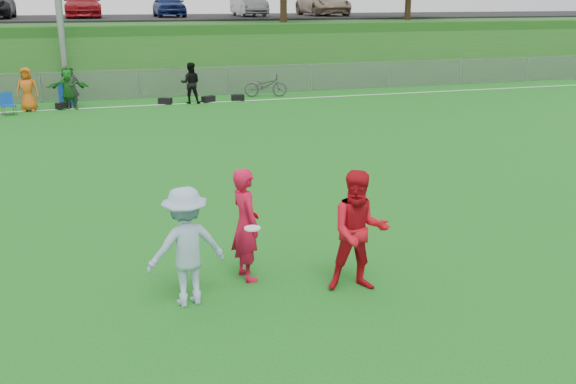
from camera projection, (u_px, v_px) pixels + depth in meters
name	position (u px, v px, depth m)	size (l,w,h in m)	color
ground	(251.00, 287.00, 9.90)	(120.00, 120.00, 0.00)	#146116
sideline_far	(144.00, 105.00, 26.33)	(60.00, 0.10, 0.01)	white
fence	(139.00, 84.00, 27.97)	(58.00, 0.06, 1.30)	gray
berm	(122.00, 46.00, 37.76)	(120.00, 18.00, 3.00)	#1C5618
parking_lot	(118.00, 18.00, 39.13)	(120.00, 12.00, 0.10)	black
car_row	(97.00, 5.00, 37.66)	(32.04, 5.18, 1.44)	#BDBCBE
spectator_row	(73.00, 88.00, 25.32)	(9.40, 0.82, 1.69)	#BA0E0C
gear_bags	(171.00, 101.00, 26.70)	(7.72, 0.55, 0.26)	black
player_red_left	(246.00, 224.00, 9.96)	(0.66, 0.43, 1.80)	red
player_red_center	(359.00, 231.00, 9.56)	(0.91, 0.71, 1.87)	red
player_blue	(186.00, 247.00, 9.13)	(1.14, 0.65, 1.76)	#95AFCF
frisbee	(252.00, 228.00, 9.34)	(0.24, 0.24, 0.02)	silver
recycling_bin	(66.00, 94.00, 26.25)	(0.61, 0.61, 0.92)	#0E36A1
camp_chair	(9.00, 109.00, 24.11)	(0.60, 0.60, 0.84)	#0E419E
bicycle	(266.00, 85.00, 28.56)	(0.66, 1.89, 0.99)	#313134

